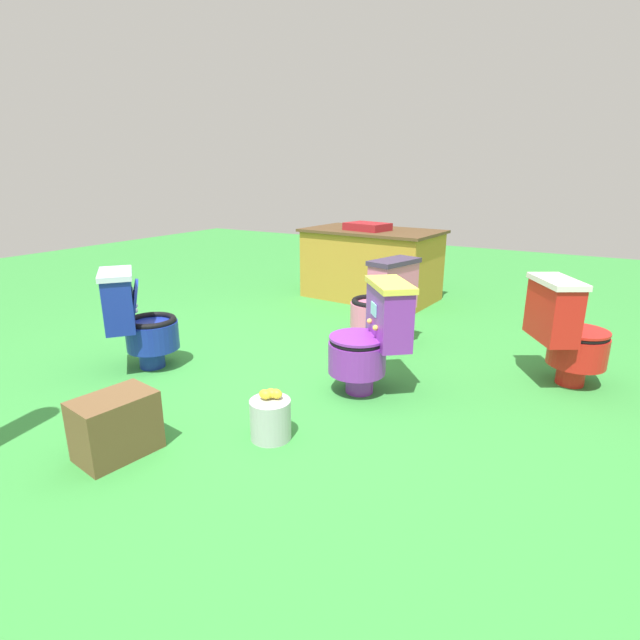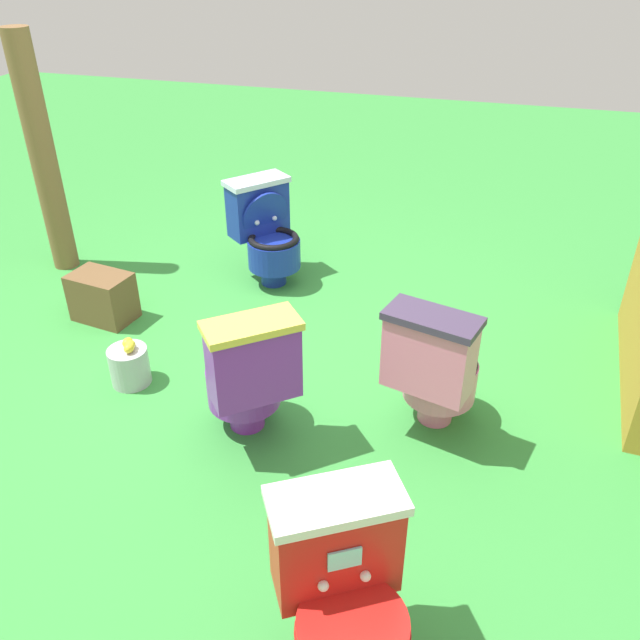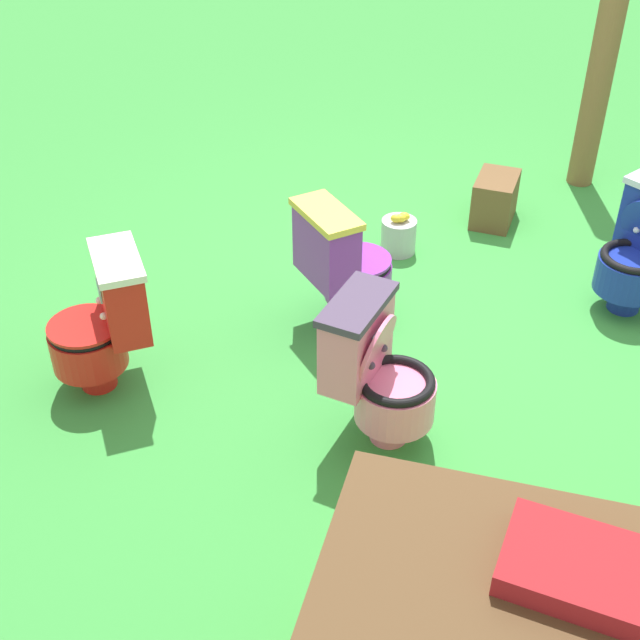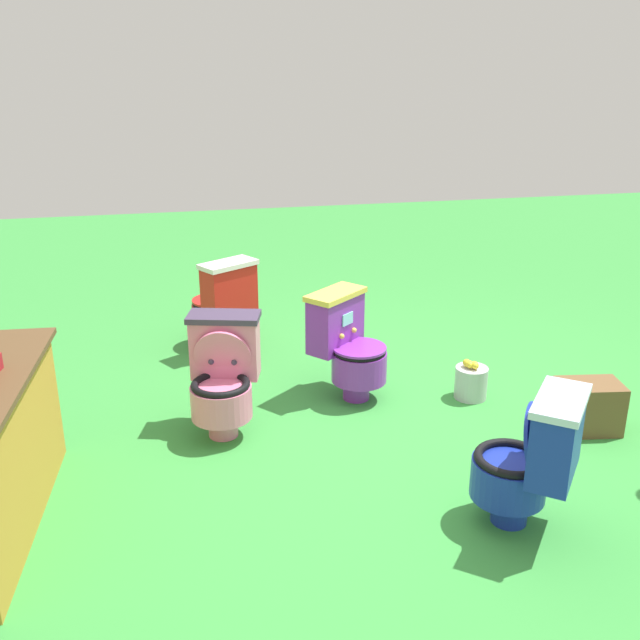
# 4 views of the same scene
# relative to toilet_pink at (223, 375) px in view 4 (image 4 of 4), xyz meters

# --- Properties ---
(ground) EXTENTS (14.00, 14.00, 0.00)m
(ground) POSITION_rel_toilet_pink_xyz_m (-0.17, -1.09, -0.37)
(ground) COLOR green
(toilet_pink) EXTENTS (0.58, 0.52, 0.73)m
(toilet_pink) POSITION_rel_toilet_pink_xyz_m (0.00, 0.00, 0.00)
(toilet_pink) COLOR pink
(toilet_pink) RESTS_ON ground
(toilet_blue) EXTENTS (0.62, 0.64, 0.73)m
(toilet_blue) POSITION_rel_toilet_pink_xyz_m (-1.29, -1.36, 0.00)
(toilet_blue) COLOR #192D9E
(toilet_blue) RESTS_ON ground
(toilet_red) EXTENTS (0.63, 0.60, 0.73)m
(toilet_red) POSITION_rel_toilet_pink_xyz_m (1.36, -0.10, -0.00)
(toilet_red) COLOR red
(toilet_red) RESTS_ON ground
(toilet_purple) EXTENTS (0.64, 0.62, 0.73)m
(toilet_purple) POSITION_rel_toilet_pink_xyz_m (0.31, -0.86, -0.00)
(toilet_purple) COLOR purple
(toilet_purple) RESTS_ON ground
(small_crate) EXTENTS (0.31, 0.41, 0.32)m
(small_crate) POSITION_rel_toilet_pink_xyz_m (-0.47, -2.19, -0.22)
(small_crate) COLOR brown
(small_crate) RESTS_ON ground
(lemon_bucket) EXTENTS (0.22, 0.22, 0.28)m
(lemon_bucket) POSITION_rel_toilet_pink_xyz_m (0.10, -1.67, -0.26)
(lemon_bucket) COLOR #B7B7BF
(lemon_bucket) RESTS_ON ground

